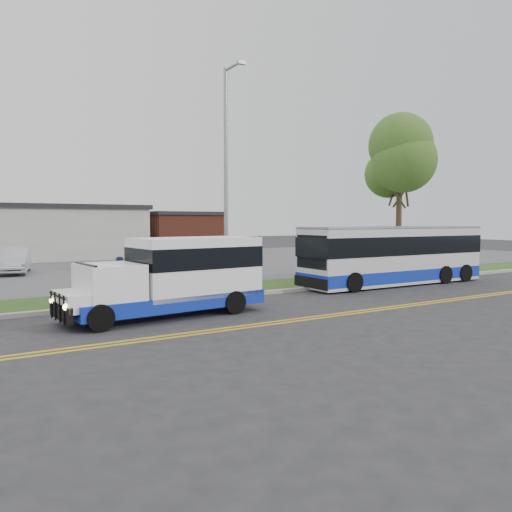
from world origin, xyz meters
TOP-DOWN VIEW (x-y plane):
  - ground at (0.00, 0.00)m, footprint 140.00×140.00m
  - lane_line_north at (0.00, -3.85)m, footprint 70.00×0.12m
  - lane_line_south at (0.00, -4.15)m, footprint 70.00×0.12m
  - curb at (0.00, 1.10)m, footprint 80.00×0.30m
  - verge at (0.00, 2.90)m, footprint 80.00×3.30m
  - parking_lot at (0.00, 17.00)m, footprint 80.00×25.00m
  - brick_wing at (10.50, 26.00)m, footprint 6.30×7.30m
  - tree_east at (14.00, 3.00)m, footprint 5.20×5.20m
  - streetlight_near at (3.00, 2.73)m, footprint 0.35×1.53m
  - shuttle_bus at (-0.99, -1.20)m, footprint 6.75×2.68m
  - transit_bus at (11.05, 0.60)m, footprint 10.19×2.55m
  - pedestrian at (-1.97, 2.06)m, footprint 0.72×0.69m
  - parked_car_a at (-4.19, 14.90)m, footprint 2.49×4.79m
  - grocery_bag_left at (-2.27, 1.81)m, footprint 0.32×0.32m
  - grocery_bag_right at (-1.67, 2.31)m, footprint 0.32×0.32m

SIDE VIEW (x-z plane):
  - ground at x=0.00m, z-range 0.00..0.00m
  - lane_line_north at x=0.00m, z-range 0.00..0.01m
  - lane_line_south at x=0.00m, z-range 0.00..0.01m
  - verge at x=0.00m, z-range 0.00..0.10m
  - parking_lot at x=0.00m, z-range 0.00..0.10m
  - curb at x=0.00m, z-range 0.00..0.15m
  - grocery_bag_left at x=-2.27m, z-range 0.10..0.42m
  - grocery_bag_right at x=-1.67m, z-range 0.10..0.42m
  - parked_car_a at x=-4.19m, z-range 0.10..1.60m
  - pedestrian at x=-1.97m, z-range 0.10..1.76m
  - shuttle_bus at x=-0.99m, z-range 0.09..2.61m
  - transit_bus at x=11.05m, z-range 0.02..2.83m
  - brick_wing at x=10.50m, z-range 0.01..3.91m
  - streetlight_near at x=3.00m, z-range 0.48..9.98m
  - tree_east at x=14.00m, z-range 2.04..10.37m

